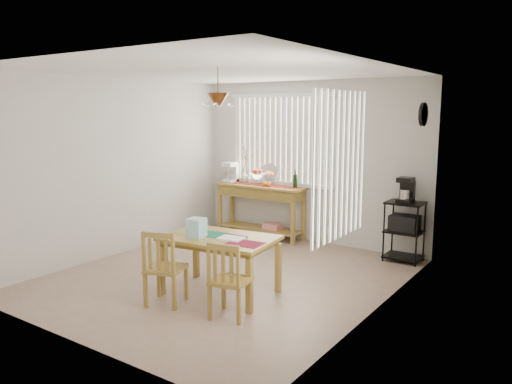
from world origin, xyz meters
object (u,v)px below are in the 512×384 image
Objects in this scene: cart_items at (406,190)px; chair_right at (229,281)px; wire_cart at (404,226)px; dining_table at (220,243)px; sideboard at (261,198)px; chair_left at (164,268)px.

cart_items is 0.43× the size of chair_right.
wire_cart is 0.63× the size of dining_table.
sideboard is 1.16× the size of dining_table.
dining_table is at bearing -118.50° from wire_cart.
wire_cart reaches higher than chair_right.
chair_right is at bearing -61.58° from sideboard.
chair_left is (-1.64, -3.13, -0.60)m from cart_items.
wire_cart reaches higher than dining_table.
sideboard is at bearing 179.84° from wire_cart.
sideboard is 1.93× the size of chair_right.
sideboard is 3.43m from chair_right.
wire_cart is 2.84m from dining_table.
chair_left is (-0.29, -0.62, -0.19)m from dining_table.
cart_items reaches higher than chair_right.
wire_cart is at bearing -90.00° from cart_items.
chair_right is (1.63, -3.01, -0.27)m from sideboard.
dining_table is 1.60× the size of chair_left.
dining_table is at bearing 135.96° from chair_right.
sideboard is at bearing 113.83° from dining_table.
sideboard is 2.49m from cart_items.
dining_table is 0.75m from chair_right.
chair_right is at bearing -44.04° from dining_table.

